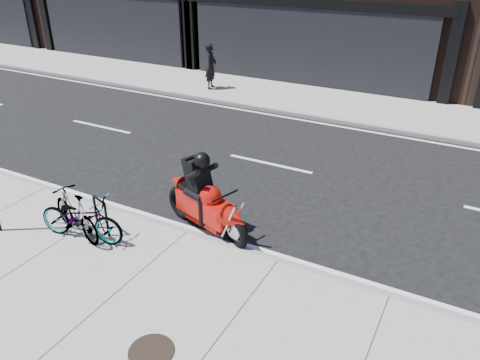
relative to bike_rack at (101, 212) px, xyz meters
The scene contains 9 objects.
ground 3.17m from the bike_rack, 61.94° to the left, with size 120.00×120.00×0.00m, color black.
sidewalk_near 2.73m from the bike_rack, 56.96° to the right, with size 60.00×6.00×0.13m, color gray.
sidewalk_far 10.61m from the bike_rack, 82.06° to the left, with size 60.00×3.50×0.13m, color gray.
bike_rack is the anchor object (origin of this frame).
bicycle_front 0.39m from the bike_rack, 114.93° to the right, with size 0.62×1.78×0.94m, color gray.
bicycle_rear 0.47m from the bike_rack, 139.86° to the right, with size 0.46×1.61×0.97m, color gray.
motorcycle 2.12m from the bike_rack, 31.82° to the left, with size 2.29×1.08×1.76m.
pedestrian 10.49m from the bike_rack, 109.47° to the left, with size 0.64×0.42×1.75m, color black.
manhole_cover 3.44m from the bike_rack, 36.18° to the right, with size 0.66×0.66×0.01m, color black.
Camera 1 is at (4.66, -8.39, 5.29)m, focal length 35.00 mm.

